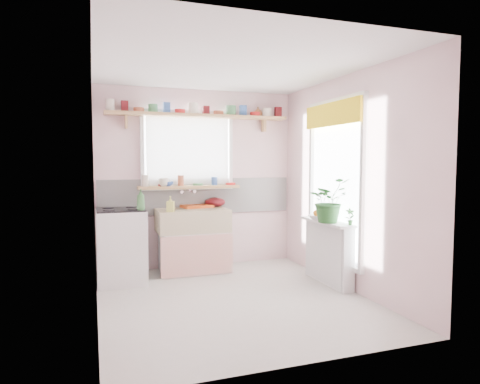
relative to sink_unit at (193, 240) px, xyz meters
name	(u,v)px	position (x,y,z in m)	size (l,w,h in m)	color
room	(260,171)	(0.81, -0.43, 0.94)	(3.20, 3.20, 3.20)	beige
sink_unit	(193,240)	(0.00, 0.00, 0.00)	(0.95, 0.65, 1.11)	white
cooker	(121,246)	(-0.95, -0.24, 0.03)	(0.58, 0.58, 0.93)	white
radiator_ledge	(328,251)	(1.45, -1.09, -0.03)	(0.22, 0.95, 0.78)	white
windowsill	(189,187)	(0.00, 0.19, 0.71)	(1.40, 0.22, 0.04)	tan
pine_shelf	(200,116)	(0.15, 0.18, 1.69)	(2.52, 0.24, 0.04)	tan
shelf_crockery	(200,110)	(0.15, 0.18, 1.76)	(2.47, 0.11, 0.12)	silver
sill_crockery	(186,182)	(-0.05, 0.19, 0.78)	(1.35, 0.11, 0.12)	silver
dish_tray	(196,206)	(0.10, 0.21, 0.44)	(0.41, 0.31, 0.04)	#CD4712
colander	(215,202)	(0.37, 0.21, 0.48)	(0.29, 0.29, 0.13)	#580F15
jade_plant	(329,200)	(1.36, -1.23, 0.61)	(0.47, 0.41, 0.53)	#255E26
fruit_bowl	(321,218)	(1.36, -1.05, 0.38)	(0.27, 0.27, 0.07)	silver
herb_pot	(350,217)	(1.48, -1.49, 0.44)	(0.10, 0.07, 0.19)	#2F6D2B
soap_bottle_sink	(170,204)	(-0.33, -0.19, 0.52)	(0.09, 0.09, 0.20)	#D3D55E
sill_cup	(164,182)	(-0.36, 0.13, 0.78)	(0.14, 0.14, 0.11)	#ECE6CD
sill_bowl	(166,184)	(-0.32, 0.17, 0.76)	(0.20, 0.20, 0.06)	#3456A9
shelf_vase	(258,112)	(1.04, 0.24, 1.78)	(0.14, 0.14, 0.15)	#9C5C30
cooker_bottle	(141,200)	(-0.73, -0.46, 0.61)	(0.10, 0.10, 0.26)	#3D7B40
fruit	(321,213)	(1.37, -1.04, 0.44)	(0.20, 0.14, 0.10)	orange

